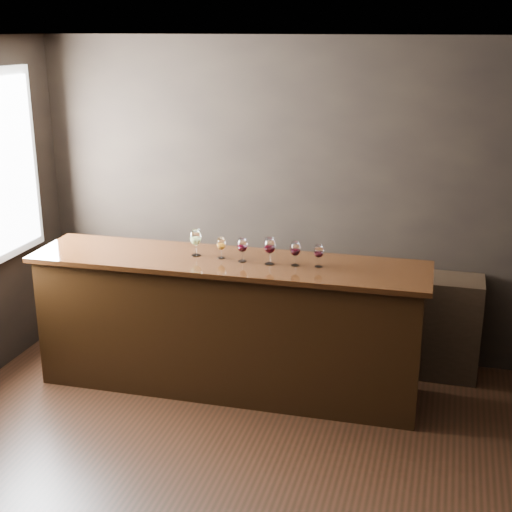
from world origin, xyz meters
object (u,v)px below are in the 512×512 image
(glass_white, at_px, (196,238))
(back_bar_shelf, at_px, (337,315))
(glass_red_a, at_px, (242,246))
(glass_red_b, at_px, (270,246))
(glass_red_c, at_px, (295,250))
(glass_red_d, at_px, (319,252))
(glass_amber, at_px, (221,244))
(bar_counter, at_px, (228,327))

(glass_white, bearing_deg, back_bar_shelf, 32.91)
(back_bar_shelf, distance_m, glass_red_a, 1.26)
(back_bar_shelf, distance_m, glass_red_b, 1.18)
(glass_red_a, height_order, glass_red_c, same)
(glass_red_d, bearing_deg, back_bar_shelf, 85.87)
(glass_amber, distance_m, glass_red_c, 0.60)
(bar_counter, height_order, glass_white, glass_white)
(glass_amber, xyz_separation_m, glass_red_b, (0.41, -0.04, 0.03))
(back_bar_shelf, distance_m, glass_red_c, 1.10)
(bar_counter, xyz_separation_m, glass_red_b, (0.35, -0.02, 0.72))
(glass_amber, distance_m, glass_red_a, 0.19)
(bar_counter, relative_size, glass_red_c, 16.20)
(glass_red_b, distance_m, glass_red_c, 0.20)
(glass_red_a, height_order, glass_red_b, glass_red_b)
(back_bar_shelf, bearing_deg, glass_white, -147.09)
(bar_counter, height_order, glass_amber, glass_amber)
(glass_red_a, distance_m, glass_red_d, 0.60)
(glass_white, bearing_deg, glass_red_a, -6.37)
(bar_counter, height_order, glass_red_d, glass_red_d)
(glass_white, height_order, glass_red_c, glass_white)
(glass_red_d, bearing_deg, glass_red_c, -174.43)
(bar_counter, distance_m, back_bar_shelf, 1.06)
(glass_white, bearing_deg, glass_amber, -2.36)
(bar_counter, xyz_separation_m, glass_red_c, (0.55, 0.00, 0.70))
(glass_white, xyz_separation_m, glass_red_b, (0.62, -0.05, -0.00))
(glass_red_c, bearing_deg, glass_white, 177.85)
(bar_counter, distance_m, glass_red_b, 0.80)
(glass_red_b, relative_size, glass_red_d, 1.21)
(glass_amber, xyz_separation_m, glass_red_a, (0.19, -0.04, 0.01))
(glass_red_b, height_order, glass_red_d, glass_red_b)
(glass_red_c, bearing_deg, glass_red_a, -178.06)
(glass_red_a, relative_size, glass_red_d, 1.08)
(back_bar_shelf, height_order, glass_white, glass_white)
(bar_counter, relative_size, glass_amber, 18.11)
(glass_red_b, xyz_separation_m, glass_red_c, (0.20, 0.02, -0.02))
(glass_red_d, bearing_deg, glass_red_a, -176.97)
(bar_counter, bearing_deg, glass_red_b, -3.97)
(glass_red_a, bearing_deg, glass_red_d, 3.03)
(back_bar_shelf, xyz_separation_m, glass_white, (-1.05, -0.68, 0.82))
(glass_red_d, bearing_deg, glass_amber, 179.68)
(glass_amber, relative_size, glass_red_a, 0.89)
(glass_amber, relative_size, glass_red_b, 0.80)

